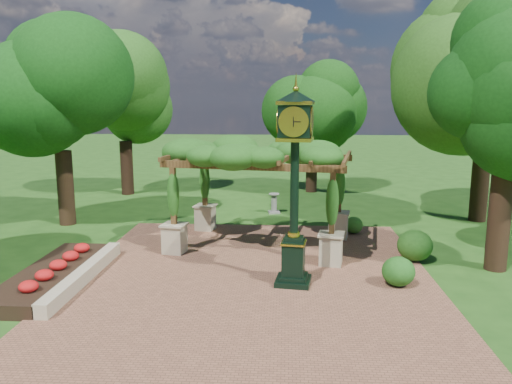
{
  "coord_description": "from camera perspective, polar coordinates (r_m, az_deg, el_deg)",
  "views": [
    {
      "loc": [
        0.88,
        -12.18,
        4.92
      ],
      "look_at": [
        0.0,
        2.5,
        2.2
      ],
      "focal_mm": 35.0,
      "sensor_mm": 36.0,
      "label": 1
    }
  ],
  "objects": [
    {
      "name": "flower_bed",
      "position": [
        14.97,
        -22.29,
        -8.8
      ],
      "size": [
        1.5,
        5.0,
        0.36
      ],
      "primitive_type": "cube",
      "color": "red",
      "rests_on": "ground"
    },
    {
      "name": "tree_west_near",
      "position": [
        20.93,
        -21.61,
        10.64
      ],
      "size": [
        4.19,
        4.19,
        7.64
      ],
      "color": "#362215",
      "rests_on": "ground"
    },
    {
      "name": "tree_west_far",
      "position": [
        26.91,
        -14.89,
        10.23
      ],
      "size": [
        4.35,
        4.35,
        7.24
      ],
      "color": "black",
      "rests_on": "ground"
    },
    {
      "name": "sundial",
      "position": [
        21.98,
        2.08,
        -1.44
      ],
      "size": [
        0.56,
        0.56,
        0.88
      ],
      "rotation": [
        0.0,
        0.0,
        0.17
      ],
      "color": "gray",
      "rests_on": "ground"
    },
    {
      "name": "shrub_front",
      "position": [
        13.94,
        15.96,
        -8.72
      ],
      "size": [
        1.09,
        1.09,
        0.79
      ],
      "primitive_type": "ellipsoid",
      "rotation": [
        0.0,
        0.0,
        -0.3
      ],
      "color": "#1E5518",
      "rests_on": "brick_plaza"
    },
    {
      "name": "tree_east_far",
      "position": [
        22.14,
        25.15,
        13.03
      ],
      "size": [
        4.92,
        4.92,
        9.13
      ],
      "color": "black",
      "rests_on": "ground"
    },
    {
      "name": "brick_plaza",
      "position": [
        14.09,
        -0.37,
        -9.87
      ],
      "size": [
        10.0,
        12.0,
        0.04
      ],
      "primitive_type": "cube",
      "color": "brown",
      "rests_on": "ground"
    },
    {
      "name": "tree_north",
      "position": [
        26.93,
        6.52,
        9.56
      ],
      "size": [
        3.8,
        3.8,
        6.6
      ],
      "color": "#301E13",
      "rests_on": "ground"
    },
    {
      "name": "shrub_back",
      "position": [
        18.89,
        11.09,
        -3.73
      ],
      "size": [
        0.83,
        0.83,
        0.62
      ],
      "primitive_type": "ellipsoid",
      "rotation": [
        0.0,
        0.0,
        -0.24
      ],
      "color": "#2E671E",
      "rests_on": "brick_plaza"
    },
    {
      "name": "pergola",
      "position": [
        16.57,
        0.55,
        3.87
      ],
      "size": [
        6.37,
        4.6,
        3.67
      ],
      "rotation": [
        0.0,
        0.0,
        -0.17
      ],
      "color": "#BEB28D",
      "rests_on": "brick_plaza"
    },
    {
      "name": "tree_east_near",
      "position": [
        15.73,
        27.17,
        10.84
      ],
      "size": [
        3.52,
        3.52,
        7.79
      ],
      "color": "#362115",
      "rests_on": "ground"
    },
    {
      "name": "border_wall",
      "position": [
        14.6,
        -19.07,
        -8.98
      ],
      "size": [
        0.35,
        5.0,
        0.4
      ],
      "primitive_type": "cube",
      "color": "#C6B793",
      "rests_on": "ground"
    },
    {
      "name": "ground",
      "position": [
        13.17,
        -0.66,
        -11.46
      ],
      "size": [
        120.0,
        120.0,
        0.0
      ],
      "primitive_type": "plane",
      "color": "#1E4714",
      "rests_on": "ground"
    },
    {
      "name": "shrub_mid",
      "position": [
        16.16,
        17.7,
        -5.83
      ],
      "size": [
        1.14,
        1.14,
        0.96
      ],
      "primitive_type": "ellipsoid",
      "rotation": [
        0.0,
        0.0,
        -0.07
      ],
      "color": "#204E16",
      "rests_on": "brick_plaza"
    },
    {
      "name": "pedestal_clock",
      "position": [
        12.96,
        4.44,
        2.48
      ],
      "size": [
        1.16,
        1.16,
        5.23
      ],
      "rotation": [
        0.0,
        0.0,
        -0.13
      ],
      "color": "black",
      "rests_on": "brick_plaza"
    }
  ]
}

